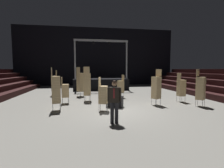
# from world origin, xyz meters

# --- Properties ---
(ground_plane) EXTENTS (22.00, 30.00, 0.10)m
(ground_plane) POSITION_xyz_m (0.00, 0.00, -0.05)
(ground_plane) COLOR gray
(arena_end_wall) EXTENTS (22.00, 0.30, 8.00)m
(arena_end_wall) POSITION_xyz_m (0.00, 15.00, 4.00)
(arena_end_wall) COLOR black
(arena_end_wall) RESTS_ON ground_plane
(stage_riser) EXTENTS (5.85, 2.55, 5.25)m
(stage_riser) POSITION_xyz_m (0.00, 9.60, 0.68)
(stage_riser) COLOR black
(stage_riser) RESTS_ON ground_plane
(man_with_tie) EXTENTS (0.57, 0.34, 1.77)m
(man_with_tie) POSITION_xyz_m (-0.50, -2.12, 1.00)
(man_with_tie) COLOR black
(man_with_tie) RESTS_ON ground_plane
(chair_stack_front_left) EXTENTS (0.62, 0.62, 2.39)m
(chair_stack_front_left) POSITION_xyz_m (-2.09, 5.18, 1.19)
(chair_stack_front_left) COLOR #B2B5BA
(chair_stack_front_left) RESTS_ON ground_plane
(chair_stack_front_right) EXTENTS (0.51, 0.51, 2.39)m
(chair_stack_front_right) POSITION_xyz_m (-1.54, 2.96, 1.19)
(chair_stack_front_right) COLOR #B2B5BA
(chair_stack_front_right) RESTS_ON ground_plane
(chair_stack_mid_left) EXTENTS (0.51, 0.51, 1.71)m
(chair_stack_mid_left) POSITION_xyz_m (-2.97, 2.36, 0.86)
(chair_stack_mid_left) COLOR #B2B5BA
(chair_stack_mid_left) RESTS_ON ground_plane
(chair_stack_mid_right) EXTENTS (0.45, 0.45, 1.96)m
(chair_stack_mid_right) POSITION_xyz_m (4.76, 1.67, 0.98)
(chair_stack_mid_right) COLOR #B2B5BA
(chair_stack_mid_right) RESTS_ON ground_plane
(chair_stack_mid_centre) EXTENTS (0.62, 0.62, 2.22)m
(chair_stack_mid_centre) POSITION_xyz_m (5.11, 0.21, 1.11)
(chair_stack_mid_centre) COLOR #B2B5BA
(chair_stack_mid_centre) RESTS_ON ground_plane
(chair_stack_rear_left) EXTENTS (0.55, 0.55, 1.79)m
(chair_stack_rear_left) POSITION_xyz_m (-0.74, 0.01, 0.90)
(chair_stack_rear_left) COLOR #B2B5BA
(chair_stack_rear_left) RESTS_ON ground_plane
(chair_stack_rear_right) EXTENTS (0.59, 0.59, 2.22)m
(chair_stack_rear_right) POSITION_xyz_m (2.67, 0.97, 1.11)
(chair_stack_rear_right) COLOR #B2B5BA
(chair_stack_rear_right) RESTS_ON ground_plane
(chair_stack_rear_centre) EXTENTS (0.53, 0.53, 2.14)m
(chair_stack_rear_centre) POSITION_xyz_m (-4.25, 5.78, 1.07)
(chair_stack_rear_centre) COLOR #B2B5BA
(chair_stack_rear_centre) RESTS_ON ground_plane
(chair_stack_aisle_left) EXTENTS (0.51, 0.51, 1.79)m
(chair_stack_aisle_left) POSITION_xyz_m (1.07, 4.02, 0.90)
(chair_stack_aisle_left) COLOR #B2B5BA
(chair_stack_aisle_left) RESTS_ON ground_plane
(chair_stack_aisle_right) EXTENTS (0.52, 0.52, 2.31)m
(chair_stack_aisle_right) POSITION_xyz_m (-3.22, 0.49, 1.15)
(chair_stack_aisle_right) COLOR #B2B5BA
(chair_stack_aisle_right) RESTS_ON ground_plane
(equipment_road_case) EXTENTS (1.07, 0.91, 0.64)m
(equipment_road_case) POSITION_xyz_m (0.04, 0.78, 0.32)
(equipment_road_case) COLOR black
(equipment_road_case) RESTS_ON ground_plane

